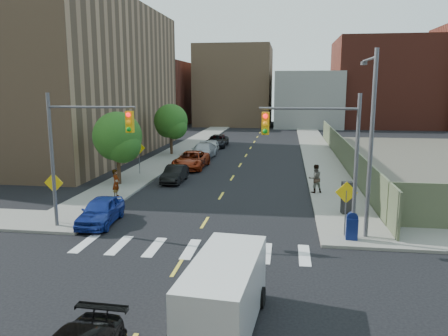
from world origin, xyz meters
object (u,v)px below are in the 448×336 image
(parked_car_silver, at_px, (203,151))
(parked_car_black, at_px, (175,174))
(mailbox, at_px, (352,226))
(pedestrian_east, at_px, (315,179))
(parked_car_blue, at_px, (101,211))
(cargo_van, at_px, (225,290))
(payphone, at_px, (347,198))
(parked_car_red, at_px, (191,160))
(parked_car_grey, at_px, (217,141))
(parked_car_maroon, at_px, (219,140))
(pedestrian_west, at_px, (116,183))
(parked_car_white, at_px, (212,146))

(parked_car_silver, bearing_deg, parked_car_black, -87.80)
(mailbox, relative_size, pedestrian_east, 0.68)
(parked_car_black, relative_size, pedestrian_east, 2.02)
(parked_car_blue, bearing_deg, cargo_van, -52.88)
(payphone, bearing_deg, parked_car_red, 120.98)
(parked_car_silver, distance_m, parked_car_grey, 9.06)
(parked_car_maroon, height_order, pedestrian_east, pedestrian_east)
(parked_car_silver, relative_size, mailbox, 4.06)
(mailbox, xyz_separation_m, payphone, (0.31, 4.41, 0.28))
(cargo_van, distance_m, payphone, 13.61)
(parked_car_black, distance_m, parked_car_red, 5.84)
(parked_car_silver, height_order, cargo_van, cargo_van)
(parked_car_black, bearing_deg, mailbox, -45.03)
(parked_car_red, height_order, cargo_van, cargo_van)
(parked_car_black, height_order, pedestrian_east, pedestrian_east)
(parked_car_black, height_order, mailbox, mailbox)
(pedestrian_west, bearing_deg, parked_car_black, -26.26)
(cargo_van, height_order, mailbox, cargo_van)
(parked_car_red, height_order, parked_car_silver, parked_car_silver)
(parked_car_white, relative_size, pedestrian_west, 2.13)
(pedestrian_west, bearing_deg, cargo_van, -149.34)
(mailbox, height_order, pedestrian_west, pedestrian_west)
(parked_car_blue, bearing_deg, parked_car_white, 83.05)
(parked_car_red, height_order, parked_car_maroon, parked_car_red)
(parked_car_red, distance_m, payphone, 17.85)
(parked_car_maroon, height_order, cargo_van, cargo_van)
(parked_car_black, bearing_deg, pedestrian_west, -113.77)
(parked_car_white, relative_size, mailbox, 2.96)
(parked_car_red, distance_m, parked_car_maroon, 16.21)
(parked_car_grey, relative_size, payphone, 2.84)
(parked_car_red, relative_size, parked_car_grey, 1.06)
(parked_car_red, height_order, pedestrian_west, pedestrian_west)
(payphone, height_order, pedestrian_west, payphone)
(parked_car_blue, bearing_deg, mailbox, -8.64)
(pedestrian_east, bearing_deg, payphone, 88.31)
(parked_car_maroon, xyz_separation_m, mailbox, (11.67, -33.84, 0.14))
(parked_car_maroon, distance_m, pedestrian_west, 27.76)
(parked_car_maroon, bearing_deg, pedestrian_east, -71.40)
(parked_car_black, distance_m, mailbox, 16.59)
(parked_car_white, relative_size, parked_car_grey, 0.75)
(parked_car_blue, relative_size, parked_car_maroon, 1.06)
(parked_car_white, bearing_deg, pedestrian_east, -65.55)
(parked_car_maroon, height_order, payphone, payphone)
(parked_car_blue, height_order, parked_car_black, parked_car_blue)
(parked_car_blue, bearing_deg, parked_car_grey, 83.39)
(parked_car_maroon, xyz_separation_m, pedestrian_west, (-2.50, -27.65, 0.41))
(parked_car_black, xyz_separation_m, mailbox, (11.67, -11.80, 0.14))
(parked_car_maroon, xyz_separation_m, payphone, (11.98, -29.43, 0.42))
(parked_car_blue, distance_m, parked_car_silver, 22.37)
(cargo_van, xyz_separation_m, mailbox, (4.90, 8.16, -0.37))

